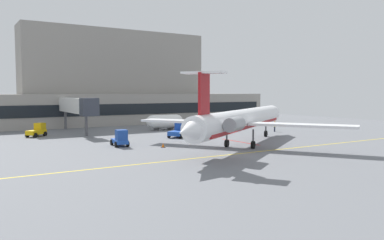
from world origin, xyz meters
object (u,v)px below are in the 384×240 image
Objects in this scene: baggage_tug at (180,130)px; belt_loader at (37,131)px; regional_jet at (242,120)px; fuel_tank at (165,121)px; marshaller at (275,126)px; pushback_tractor at (120,139)px.

belt_loader is at bearing 147.05° from baggage_tug.
regional_jet reaches higher than belt_loader.
marshaller is at bearing -40.33° from fuel_tank.
pushback_tractor is (-11.33, -5.01, -0.02)m from baggage_tug.
pushback_tractor is at bearing -132.63° from fuel_tank.
pushback_tractor is 0.49× the size of fuel_tank.
marshaller is (28.73, 3.34, 0.01)m from pushback_tractor.
baggage_tug is at bearing 174.50° from marshaller.
pushback_tractor is at bearing -156.12° from baggage_tug.
marshaller is at bearing 6.63° from pushback_tractor.
regional_jet reaches higher than baggage_tug.
regional_jet is at bearing -94.64° from fuel_tank.
belt_loader is at bearing 159.39° from marshaller.
pushback_tractor reaches higher than baggage_tug.
baggage_tug is 17.48m from marshaller.
baggage_tug is 21.32m from belt_loader.
baggage_tug is at bearing -105.88° from fuel_tank.
fuel_tank reaches higher than pushback_tractor.
marshaller is (35.30, -13.27, 0.04)m from belt_loader.
fuel_tank is 18.90m from marshaller.
fuel_tank is at bearing 47.37° from pushback_tractor.
belt_loader is at bearing 111.58° from pushback_tractor.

